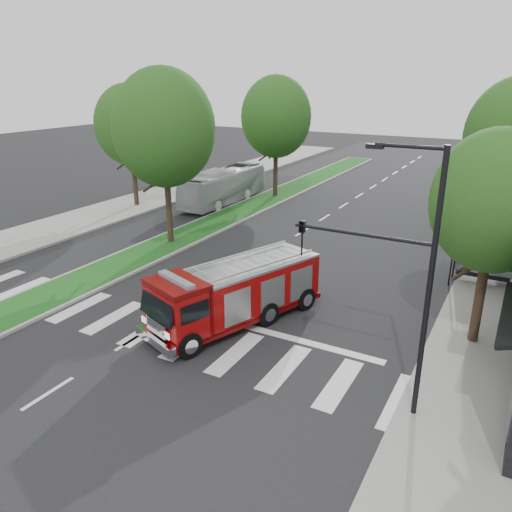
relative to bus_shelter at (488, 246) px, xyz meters
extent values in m
plane|color=black|center=(-11.20, -8.15, -2.04)|extent=(140.00, 140.00, 0.00)
cube|color=gray|center=(-25.70, 1.85, -1.96)|extent=(5.00, 80.00, 0.15)
cube|color=gray|center=(-17.20, 9.85, -1.97)|extent=(3.00, 50.00, 0.14)
cube|color=#164F18|center=(-17.20, 9.85, -1.89)|extent=(2.60, 49.50, 0.02)
cylinder|color=black|center=(-1.40, -0.75, -0.79)|extent=(0.08, 0.08, 2.50)
cylinder|color=black|center=(-1.40, 0.45, -0.79)|extent=(0.08, 0.08, 2.50)
cube|color=black|center=(0.00, -0.15, 0.51)|extent=(3.20, 1.60, 0.12)
cube|color=#8C99A5|center=(0.00, 0.55, -0.74)|extent=(2.80, 0.04, 1.80)
cube|color=black|center=(0.00, -0.15, -1.49)|extent=(2.40, 0.40, 0.08)
cylinder|color=black|center=(0.30, -6.15, -0.17)|extent=(0.36, 0.36, 3.74)
ellipsoid|color=#103B12|center=(0.30, -6.15, 3.49)|extent=(4.40, 4.40, 5.06)
cylinder|color=black|center=(0.30, 5.85, 0.16)|extent=(0.36, 0.36, 4.40)
cylinder|color=black|center=(-17.20, -2.15, 0.27)|extent=(0.36, 0.36, 4.62)
ellipsoid|color=#103B12|center=(-17.20, -2.15, 4.79)|extent=(5.80, 5.80, 6.67)
cylinder|color=black|center=(-17.20, 11.85, 0.16)|extent=(0.36, 0.36, 4.40)
ellipsoid|color=#103B12|center=(-17.20, 11.85, 4.46)|extent=(5.60, 5.60, 6.44)
cylinder|color=black|center=(-25.20, 3.85, 0.05)|extent=(0.36, 0.36, 4.18)
ellipsoid|color=#103B12|center=(-25.20, 3.85, 4.14)|extent=(5.20, 5.20, 5.98)
cylinder|color=black|center=(-0.70, -11.65, 1.96)|extent=(0.16, 0.16, 8.00)
cylinder|color=black|center=(-1.60, -11.65, 5.86)|extent=(1.80, 0.10, 0.10)
cube|color=black|center=(-2.50, -11.65, 5.81)|extent=(0.45, 0.20, 0.12)
cylinder|color=black|center=(-2.70, -11.65, 3.36)|extent=(4.00, 0.10, 0.10)
imported|color=black|center=(-4.50, -11.65, 2.96)|extent=(0.18, 0.22, 1.10)
cylinder|color=black|center=(-0.70, 11.85, 1.96)|extent=(0.16, 0.16, 8.00)
cylinder|color=black|center=(-1.60, 11.85, 5.86)|extent=(1.80, 0.10, 0.10)
cube|color=black|center=(-2.50, 11.85, 5.81)|extent=(0.45, 0.20, 0.12)
cube|color=#570404|center=(-8.44, -8.92, -1.59)|extent=(4.76, 7.94, 0.23)
cube|color=#860707|center=(-8.19, -8.24, -0.63)|extent=(4.13, 6.24, 1.82)
cube|color=#860707|center=(-9.41, -11.56, -0.63)|extent=(2.69, 2.32, 1.91)
cube|color=#B2B2B7|center=(-8.19, -8.24, 0.32)|extent=(4.13, 6.24, 0.11)
cylinder|color=#B2B2B7|center=(-8.96, -7.96, 0.50)|extent=(1.96, 5.15, 0.09)
cylinder|color=#B2B2B7|center=(-7.43, -8.52, 0.50)|extent=(1.96, 5.15, 0.09)
cube|color=silver|center=(-9.77, -12.54, -1.49)|extent=(2.33, 1.11, 0.32)
cube|color=#8C99A5|center=(-9.41, -11.56, 0.59)|extent=(1.99, 0.99, 0.16)
cylinder|color=black|center=(-10.49, -11.46, -1.54)|extent=(0.64, 1.05, 1.00)
cylinder|color=black|center=(-8.52, -12.18, -1.54)|extent=(0.64, 1.05, 1.00)
cylinder|color=black|center=(-9.17, -7.88, -1.54)|extent=(0.64, 1.05, 1.00)
cylinder|color=black|center=(-7.21, -8.60, -1.54)|extent=(0.64, 1.05, 1.00)
cylinder|color=black|center=(-8.42, -5.83, -1.54)|extent=(0.64, 1.05, 1.00)
cylinder|color=black|center=(-6.46, -6.55, -1.54)|extent=(0.64, 1.05, 1.00)
imported|color=#BCBCC1|center=(-19.90, 8.16, -0.68)|extent=(2.36, 9.77, 2.72)
camera|label=1|loc=(1.17, -24.76, 7.56)|focal=35.00mm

